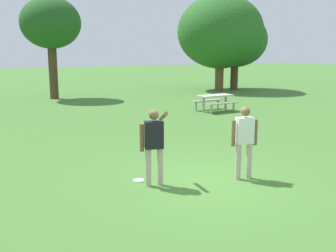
% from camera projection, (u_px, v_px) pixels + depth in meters
% --- Properties ---
extents(ground_plane, '(120.00, 120.00, 0.00)m').
position_uv_depth(ground_plane, '(202.00, 181.00, 8.87)').
color(ground_plane, '#447530').
extents(person_thrower, '(0.73, 0.64, 1.64)m').
position_uv_depth(person_thrower, '(154.00, 142.00, 8.43)').
color(person_thrower, '#B7AD93').
rests_on(person_thrower, ground).
extents(person_catcher, '(0.59, 0.31, 1.64)m').
position_uv_depth(person_catcher, '(244.00, 138.00, 8.87)').
color(person_catcher, '#B7AD93').
rests_on(person_catcher, ground).
extents(frisbee, '(0.25, 0.25, 0.03)m').
position_uv_depth(frisbee, '(139.00, 180.00, 8.89)').
color(frisbee, white).
rests_on(frisbee, ground).
extents(picnic_table_near, '(1.81, 1.55, 0.77)m').
position_uv_depth(picnic_table_near, '(215.00, 99.00, 18.82)').
color(picnic_table_near, '#B2ADA3').
rests_on(picnic_table_near, ground).
extents(tree_broad_center, '(3.44, 3.44, 5.82)m').
position_uv_depth(tree_broad_center, '(51.00, 24.00, 22.94)').
color(tree_broad_center, '#4C3823').
rests_on(tree_broad_center, ground).
extents(tree_far_right, '(5.98, 5.98, 6.61)m').
position_uv_depth(tree_far_right, '(220.00, 32.00, 27.86)').
color(tree_far_right, brown).
rests_on(tree_far_right, ground).
extents(tree_slender_mid, '(4.51, 4.51, 5.45)m').
position_uv_depth(tree_slender_mid, '(235.00, 40.00, 28.44)').
color(tree_slender_mid, '#4C3823').
rests_on(tree_slender_mid, ground).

